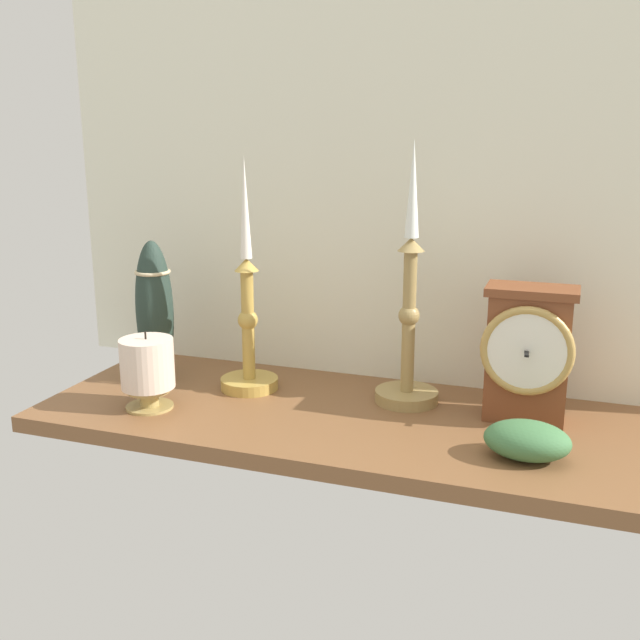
{
  "coord_description": "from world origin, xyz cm",
  "views": [
    {
      "loc": [
        26.96,
        -99.14,
        41.21
      ],
      "look_at": [
        -7.88,
        0.0,
        14.0
      ],
      "focal_mm": 41.51,
      "sensor_mm": 36.0,
      "label": 1
    }
  ],
  "objects_px": {
    "pillar_candle_front": "(148,369)",
    "mantel_clock": "(528,353)",
    "tall_ceramic_vase": "(155,310)",
    "candlestick_tall_center": "(409,327)",
    "candlestick_tall_left": "(248,328)"
  },
  "relations": [
    {
      "from": "candlestick_tall_center",
      "to": "pillar_candle_front",
      "type": "relative_size",
      "value": 3.3
    },
    {
      "from": "candlestick_tall_center",
      "to": "tall_ceramic_vase",
      "type": "height_order",
      "value": "candlestick_tall_center"
    },
    {
      "from": "candlestick_tall_center",
      "to": "pillar_candle_front",
      "type": "bearing_deg",
      "value": -156.82
    },
    {
      "from": "candlestick_tall_left",
      "to": "pillar_candle_front",
      "type": "height_order",
      "value": "candlestick_tall_left"
    },
    {
      "from": "mantel_clock",
      "to": "tall_ceramic_vase",
      "type": "xyz_separation_m",
      "value": [
        -0.6,
        -0.01,
        0.02
      ]
    },
    {
      "from": "candlestick_tall_center",
      "to": "tall_ceramic_vase",
      "type": "relative_size",
      "value": 1.69
    },
    {
      "from": "mantel_clock",
      "to": "candlestick_tall_center",
      "type": "relative_size",
      "value": 0.5
    },
    {
      "from": "mantel_clock",
      "to": "candlestick_tall_left",
      "type": "relative_size",
      "value": 0.53
    },
    {
      "from": "pillar_candle_front",
      "to": "mantel_clock",
      "type": "bearing_deg",
      "value": 14.46
    },
    {
      "from": "candlestick_tall_center",
      "to": "tall_ceramic_vase",
      "type": "distance_m",
      "value": 0.43
    },
    {
      "from": "candlestick_tall_left",
      "to": "mantel_clock",
      "type": "bearing_deg",
      "value": 1.31
    },
    {
      "from": "mantel_clock",
      "to": "tall_ceramic_vase",
      "type": "distance_m",
      "value": 0.6
    },
    {
      "from": "candlestick_tall_center",
      "to": "pillar_candle_front",
      "type": "xyz_separation_m",
      "value": [
        -0.36,
        -0.16,
        -0.06
      ]
    },
    {
      "from": "candlestick_tall_left",
      "to": "candlestick_tall_center",
      "type": "distance_m",
      "value": 0.26
    },
    {
      "from": "candlestick_tall_left",
      "to": "tall_ceramic_vase",
      "type": "distance_m",
      "value": 0.17
    }
  ]
}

